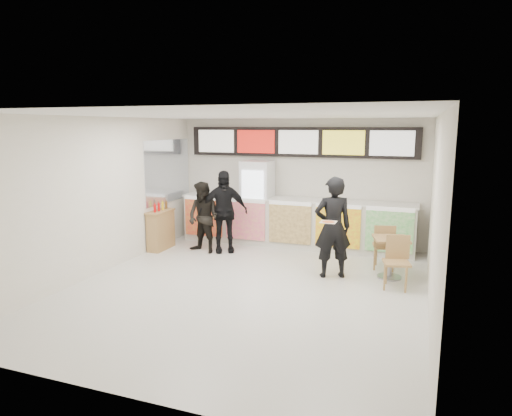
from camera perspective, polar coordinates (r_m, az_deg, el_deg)
The scene contains 15 objects.
floor at distance 8.17m, azimuth -1.13°, elevation -10.00°, with size 7.00×7.00×0.00m, color beige.
ceiling at distance 7.67m, azimuth -1.21°, elevation 11.54°, with size 7.00×7.00×0.00m, color white.
wall_back at distance 11.08m, azimuth 5.40°, elevation 3.31°, with size 6.00×6.00×0.00m, color silver.
wall_left at distance 9.28m, azimuth -18.71°, elevation 1.48°, with size 7.00×7.00×0.00m, color silver.
wall_right at distance 7.27m, azimuth 21.46°, elevation -0.98°, with size 7.00×7.00×0.00m, color silver.
service_counter at distance 10.84m, azimuth 4.77°, elevation -1.80°, with size 5.56×0.77×1.14m.
menu_board at distance 10.92m, azimuth 5.37°, elevation 8.21°, with size 5.50×0.14×0.70m.
drinks_fridge at distance 11.06m, azimuth 0.15°, elevation 0.73°, with size 0.70×0.67×2.00m.
mirror_panel at distance 11.25m, azimuth -10.93°, elevation 4.55°, with size 0.01×2.00×1.50m, color #B2B7BF.
customer_main at distance 8.63m, azimuth 9.57°, elevation -2.41°, with size 0.70×0.46×1.91m, color black.
customer_left at distance 10.28m, azimuth -6.60°, elevation -1.20°, with size 0.78×0.61×1.60m, color black.
customer_mid at distance 10.28m, azimuth -4.11°, elevation -0.44°, with size 1.09×0.45×1.86m, color black.
pizza_slice at distance 8.16m, azimuth 9.03°, elevation -1.69°, with size 0.36×0.36×0.02m.
cafe_table at distance 8.91m, azimuth 16.47°, elevation -5.07°, with size 0.81×1.63×0.92m.
condiment_ledge at distance 10.78m, azimuth -11.81°, elevation -2.65°, with size 0.33×0.81×1.08m.
Camera 1 is at (2.78, -7.15, 2.82)m, focal length 32.00 mm.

